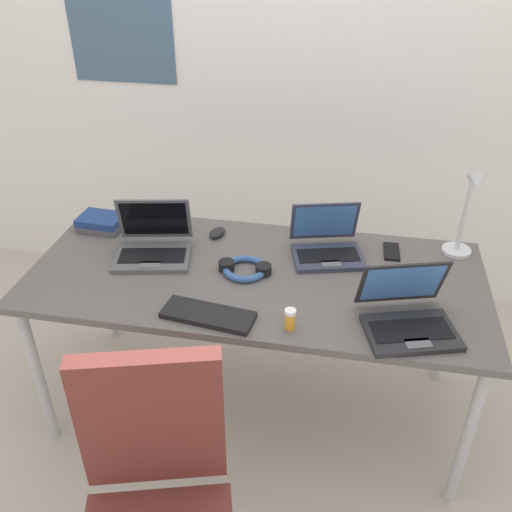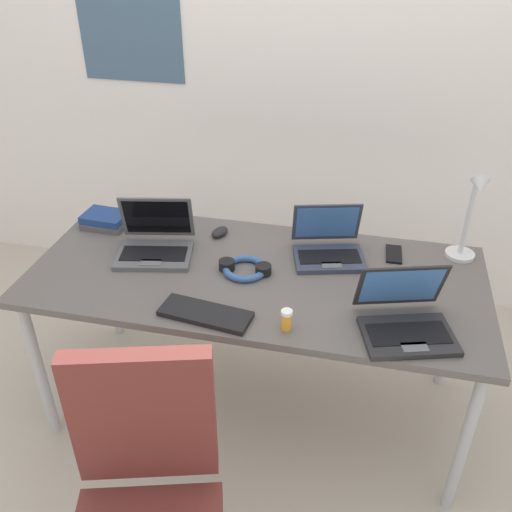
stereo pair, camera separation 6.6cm
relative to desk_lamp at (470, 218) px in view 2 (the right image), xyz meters
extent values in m
plane|color=#B7AD9E|center=(-0.80, -0.28, -0.94)|extent=(12.00, 12.00, 0.00)
cube|color=silver|center=(-0.80, 0.82, 0.36)|extent=(6.00, 0.12, 2.60)
cube|color=#3F5972|center=(-1.70, 0.76, 0.61)|extent=(0.56, 0.01, 0.76)
cube|color=#595451|center=(-0.80, -0.28, -0.21)|extent=(1.80, 0.80, 0.03)
cylinder|color=#B2B5BA|center=(-1.64, -0.62, -0.58)|extent=(0.04, 0.04, 0.71)
cylinder|color=#B2B5BA|center=(0.04, -0.62, -0.58)|extent=(0.04, 0.04, 0.71)
cylinder|color=#B2B5BA|center=(-1.64, 0.06, -0.58)|extent=(0.04, 0.04, 0.71)
cylinder|color=#B2B5BA|center=(0.04, 0.06, -0.58)|extent=(0.04, 0.04, 0.71)
cylinder|color=silver|center=(0.00, 0.03, -0.19)|extent=(0.12, 0.12, 0.02)
cylinder|color=silver|center=(0.00, 0.03, -0.01)|extent=(0.02, 0.02, 0.34)
cylinder|color=silver|center=(0.00, -0.01, 0.16)|extent=(0.01, 0.08, 0.01)
cone|color=silver|center=(0.00, -0.05, 0.16)|extent=(0.07, 0.09, 0.09)
cube|color=#515459|center=(-1.24, -0.26, -0.19)|extent=(0.34, 0.27, 0.02)
cube|color=black|center=(-1.24, -0.26, -0.18)|extent=(0.29, 0.17, 0.00)
cube|color=#595B60|center=(-1.22, -0.33, -0.18)|extent=(0.09, 0.06, 0.00)
cube|color=#515459|center=(-1.26, -0.13, -0.08)|extent=(0.31, 0.12, 0.20)
cube|color=black|center=(-1.26, -0.14, -0.07)|extent=(0.28, 0.10, 0.17)
cube|color=#33384C|center=(-0.53, -0.12, -0.19)|extent=(0.32, 0.26, 0.02)
cube|color=black|center=(-0.53, -0.12, -0.18)|extent=(0.27, 0.17, 0.00)
cube|color=#595B60|center=(-0.51, -0.19, -0.18)|extent=(0.09, 0.06, 0.00)
cube|color=#33384C|center=(-0.56, -0.01, -0.08)|extent=(0.29, 0.13, 0.19)
cube|color=#3F72BF|center=(-0.56, -0.01, -0.08)|extent=(0.26, 0.11, 0.16)
cube|color=#232326|center=(-0.21, -0.55, -0.19)|extent=(0.35, 0.29, 0.02)
cube|color=black|center=(-0.21, -0.55, -0.18)|extent=(0.29, 0.19, 0.00)
cube|color=#595B60|center=(-0.19, -0.61, -0.18)|extent=(0.10, 0.07, 0.00)
cube|color=#232326|center=(-0.25, -0.41, -0.08)|extent=(0.32, 0.16, 0.20)
cube|color=#3F72BF|center=(-0.25, -0.42, -0.08)|extent=(0.28, 0.14, 0.17)
cube|color=black|center=(-0.92, -0.58, -0.19)|extent=(0.34, 0.16, 0.02)
ellipsoid|color=black|center=(-1.02, -0.02, -0.18)|extent=(0.08, 0.11, 0.03)
cube|color=black|center=(-0.27, -0.02, -0.19)|extent=(0.07, 0.14, 0.01)
torus|color=#335999|center=(-0.85, -0.28, -0.18)|extent=(0.18, 0.18, 0.03)
cylinder|color=black|center=(-0.92, -0.28, -0.18)|extent=(0.06, 0.06, 0.04)
cylinder|color=black|center=(-0.77, -0.28, -0.18)|extent=(0.06, 0.06, 0.04)
cylinder|color=gold|center=(-0.62, -0.59, -0.16)|extent=(0.04, 0.04, 0.06)
cylinder|color=white|center=(-0.62, -0.59, -0.13)|extent=(0.04, 0.04, 0.01)
cube|color=#4C4C51|center=(-1.55, -0.05, -0.18)|extent=(0.20, 0.15, 0.03)
cube|color=navy|center=(-1.55, -0.05, -0.15)|extent=(0.20, 0.15, 0.03)
cube|color=brown|center=(-0.96, -1.05, -0.21)|extent=(0.42, 0.17, 0.48)
camera|label=1|loc=(-0.46, -2.08, 1.06)|focal=39.27mm
camera|label=2|loc=(-0.39, -2.07, 1.06)|focal=39.27mm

